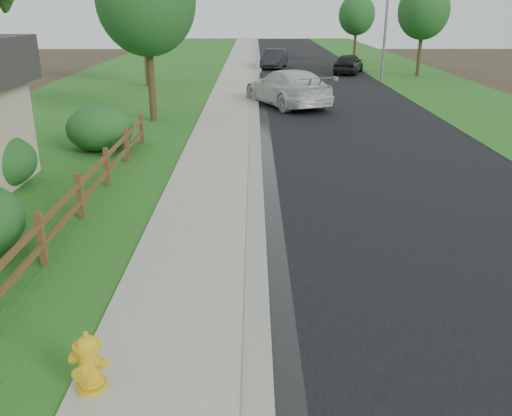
{
  "coord_description": "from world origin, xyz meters",
  "views": [
    {
      "loc": [
        0.35,
        -4.04,
        4.64
      ],
      "look_at": [
        0.39,
        5.22,
        1.17
      ],
      "focal_mm": 38.0,
      "sensor_mm": 36.0,
      "label": 1
    }
  ],
  "objects_px": {
    "dark_car_mid": "(349,63)",
    "streetlight": "(385,0)",
    "ranch_fence": "(63,213)",
    "fire_hydrant": "(89,363)",
    "white_suv": "(287,88)"
  },
  "relations": [
    {
      "from": "dark_car_mid",
      "to": "streetlight",
      "type": "xyz_separation_m",
      "value": [
        1.34,
        -4.1,
        4.2
      ]
    },
    {
      "from": "ranch_fence",
      "to": "dark_car_mid",
      "type": "bearing_deg",
      "value": 69.95
    },
    {
      "from": "ranch_fence",
      "to": "dark_car_mid",
      "type": "relative_size",
      "value": 4.08
    },
    {
      "from": "fire_hydrant",
      "to": "streetlight",
      "type": "height_order",
      "value": "streetlight"
    },
    {
      "from": "fire_hydrant",
      "to": "white_suv",
      "type": "relative_size",
      "value": 0.14
    },
    {
      "from": "fire_hydrant",
      "to": "dark_car_mid",
      "type": "xyz_separation_m",
      "value": [
        8.9,
        34.41,
        0.25
      ]
    },
    {
      "from": "ranch_fence",
      "to": "fire_hydrant",
      "type": "distance_m",
      "value": 5.18
    },
    {
      "from": "white_suv",
      "to": "streetlight",
      "type": "relative_size",
      "value": 0.68
    },
    {
      "from": "white_suv",
      "to": "dark_car_mid",
      "type": "xyz_separation_m",
      "value": [
        5.2,
        13.24,
        -0.16
      ]
    },
    {
      "from": "streetlight",
      "to": "ranch_fence",
      "type": "bearing_deg",
      "value": -115.47
    },
    {
      "from": "fire_hydrant",
      "to": "white_suv",
      "type": "xyz_separation_m",
      "value": [
        3.7,
        21.17,
        0.4
      ]
    },
    {
      "from": "fire_hydrant",
      "to": "dark_car_mid",
      "type": "relative_size",
      "value": 0.2
    },
    {
      "from": "ranch_fence",
      "to": "dark_car_mid",
      "type": "distance_m",
      "value": 31.5
    },
    {
      "from": "white_suv",
      "to": "streetlight",
      "type": "xyz_separation_m",
      "value": [
        6.54,
        9.13,
        4.05
      ]
    },
    {
      "from": "dark_car_mid",
      "to": "streetlight",
      "type": "bearing_deg",
      "value": 127.53
    }
  ]
}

